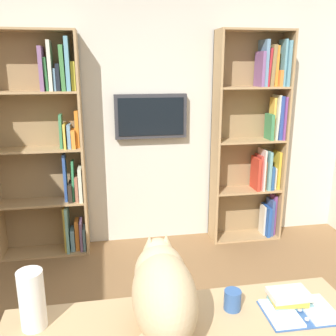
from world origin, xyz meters
The scene contains 9 objects.
wall_back centered at (0.00, -2.23, 1.35)m, with size 4.52×0.06×2.70m, color beige.
bookshelf_left centered at (-1.16, -2.06, 1.13)m, with size 0.75×0.28×2.20m.
bookshelf_right centered at (0.96, -2.06, 1.09)m, with size 0.86×0.28×2.17m.
wall_mounted_tv centered at (-0.04, -2.15, 1.36)m, with size 0.73×0.07×0.45m.
cat centered at (0.21, 0.20, 0.93)m, with size 0.27×0.62×0.37m.
open_binder centered at (-0.42, 0.22, 0.75)m, with size 0.33×0.23×0.02m.
paper_towel_roll centered at (0.77, 0.11, 0.88)m, with size 0.11×0.11×0.27m, color white.
coffee_mug centered at (-0.13, 0.14, 0.79)m, with size 0.08×0.08×0.10m, color #335999.
desk_book_stack centered at (-0.40, 0.16, 0.78)m, with size 0.20×0.14×0.07m.
Camera 1 is at (0.43, 1.56, 1.85)m, focal length 39.49 mm.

